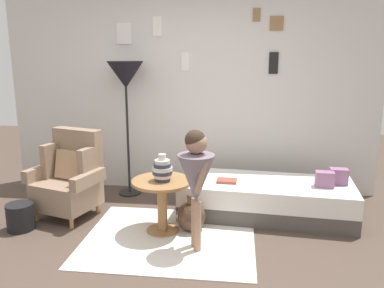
{
  "coord_description": "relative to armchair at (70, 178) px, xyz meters",
  "views": [
    {
      "loc": [
        0.65,
        -3.16,
        1.82
      ],
      "look_at": [
        0.15,
        0.95,
        0.85
      ],
      "focal_mm": 36.94,
      "sensor_mm": 36.0,
      "label": 1
    }
  ],
  "objects": [
    {
      "name": "demijohn_near",
      "position": [
        1.4,
        -0.25,
        -0.28
      ],
      "size": [
        0.31,
        0.31,
        0.39
      ],
      "color": "#473323",
      "rests_on": "ground"
    },
    {
      "name": "daybed",
      "position": [
        2.2,
        0.24,
        -0.24
      ],
      "size": [
        1.96,
        0.95,
        0.4
      ],
      "color": "#4C4742",
      "rests_on": "ground"
    },
    {
      "name": "book_on_daybed",
      "position": [
        1.75,
        0.17,
        -0.02
      ],
      "size": [
        0.23,
        0.17,
        0.03
      ],
      "primitive_type": "cube",
      "rotation": [
        0.0,
        0.0,
        -0.04
      ],
      "color": "brown",
      "rests_on": "daybed"
    },
    {
      "name": "armchair",
      "position": [
        0.0,
        0.0,
        0.0
      ],
      "size": [
        0.87,
        0.75,
        0.97
      ],
      "color": "tan",
      "rests_on": "ground"
    },
    {
      "name": "pillow_head",
      "position": [
        2.97,
        0.25,
        0.05
      ],
      "size": [
        0.19,
        0.13,
        0.18
      ],
      "primitive_type": "cube",
      "rotation": [
        0.0,
        0.0,
        -0.04
      ],
      "color": "gray",
      "rests_on": "daybed"
    },
    {
      "name": "magazine_basket",
      "position": [
        -0.37,
        -0.44,
        -0.3
      ],
      "size": [
        0.28,
        0.28,
        0.28
      ],
      "primitive_type": "cylinder",
      "color": "black",
      "rests_on": "ground"
    },
    {
      "name": "person_child",
      "position": [
        1.5,
        -0.64,
        0.3
      ],
      "size": [
        0.34,
        0.34,
        1.15
      ],
      "color": "#A37A60",
      "rests_on": "ground"
    },
    {
      "name": "floor_lamp",
      "position": [
        0.47,
        0.74,
        1.05
      ],
      "size": [
        0.45,
        0.45,
        1.71
      ],
      "color": "black",
      "rests_on": "ground"
    },
    {
      "name": "ground_plane",
      "position": [
        1.22,
        -0.88,
        -0.44
      ],
      "size": [
        12.0,
        12.0,
        0.0
      ],
      "primitive_type": "plane",
      "color": "#4C3D33"
    },
    {
      "name": "vase_striped",
      "position": [
        1.12,
        -0.33,
        0.23
      ],
      "size": [
        0.2,
        0.2,
        0.28
      ],
      "color": "#2D384C",
      "rests_on": "side_table"
    },
    {
      "name": "gallery_wall",
      "position": [
        1.22,
        1.07,
        0.86
      ],
      "size": [
        4.8,
        0.12,
        2.6
      ],
      "color": "silver",
      "rests_on": "ground"
    },
    {
      "name": "pillow_mid",
      "position": [
        2.8,
        0.14,
        0.05
      ],
      "size": [
        0.2,
        0.13,
        0.17
      ],
      "primitive_type": "cube",
      "rotation": [
        0.0,
        0.0,
        -0.06
      ],
      "color": "gray",
      "rests_on": "daybed"
    },
    {
      "name": "rug",
      "position": [
        1.21,
        -0.46,
        -0.43
      ],
      "size": [
        1.67,
        1.42,
        0.01
      ],
      "primitive_type": "cube",
      "color": "silver",
      "rests_on": "ground"
    },
    {
      "name": "side_table",
      "position": [
        1.11,
        -0.31,
        -0.03
      ],
      "size": [
        0.61,
        0.61,
        0.56
      ],
      "color": "#9E7042",
      "rests_on": "ground"
    }
  ]
}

